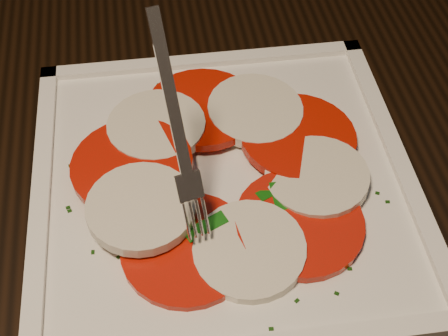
% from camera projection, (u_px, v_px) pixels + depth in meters
% --- Properties ---
extents(table, '(1.29, 0.94, 0.75)m').
position_uv_depth(table, '(262.00, 315.00, 0.57)').
color(table, black).
rests_on(table, ground).
extents(plate, '(0.35, 0.35, 0.01)m').
position_uv_depth(plate, '(224.00, 185.00, 0.53)').
color(plate, white).
rests_on(plate, table).
extents(caprese_salad, '(0.27, 0.26, 0.02)m').
position_uv_depth(caprese_salad, '(224.00, 172.00, 0.52)').
color(caprese_salad, '#C10F04').
rests_on(caprese_salad, plate).
extents(fork, '(0.06, 0.09, 0.15)m').
position_uv_depth(fork, '(173.00, 120.00, 0.43)').
color(fork, white).
rests_on(fork, caprese_salad).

